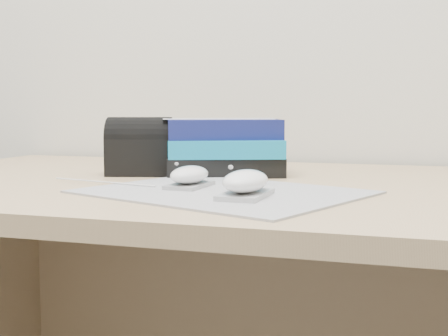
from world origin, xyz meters
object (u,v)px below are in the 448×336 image
(desk, at_px, (299,305))
(pouch, at_px, (140,147))
(mouse_front, at_px, (245,183))
(book_stack, at_px, (223,147))
(mouse_rear, at_px, (189,176))

(desk, xyz_separation_m, pouch, (-0.31, -0.02, 0.29))
(desk, xyz_separation_m, mouse_front, (-0.03, -0.26, 0.26))
(desk, distance_m, mouse_front, 0.37)
(desk, height_order, book_stack, book_stack)
(mouse_rear, relative_size, book_stack, 0.36)
(mouse_rear, xyz_separation_m, mouse_front, (0.11, -0.08, 0.00))
(mouse_rear, xyz_separation_m, book_stack, (-0.01, 0.23, 0.03))
(desk, relative_size, mouse_front, 14.53)
(desk, height_order, mouse_rear, mouse_rear)
(book_stack, bearing_deg, pouch, -157.40)
(desk, relative_size, mouse_rear, 16.35)
(mouse_front, xyz_separation_m, pouch, (-0.28, 0.24, 0.03))
(desk, distance_m, mouse_rear, 0.35)
(desk, height_order, mouse_front, mouse_front)
(mouse_front, height_order, book_stack, book_stack)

